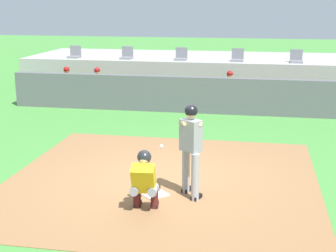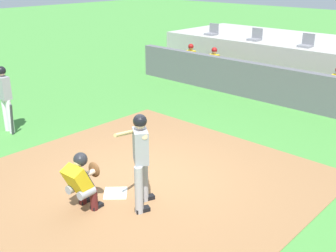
% 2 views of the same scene
% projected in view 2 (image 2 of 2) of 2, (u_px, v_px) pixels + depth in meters
% --- Properties ---
extents(ground_plane, '(80.00, 80.00, 0.00)m').
position_uv_depth(ground_plane, '(145.00, 180.00, 8.50)').
color(ground_plane, '#428438').
extents(dirt_infield, '(6.40, 6.40, 0.01)m').
position_uv_depth(dirt_infield, '(145.00, 179.00, 8.50)').
color(dirt_infield, olive).
rests_on(dirt_infield, ground).
extents(home_plate, '(0.62, 0.62, 0.02)m').
position_uv_depth(home_plate, '(116.00, 193.00, 7.95)').
color(home_plate, white).
rests_on(home_plate, dirt_infield).
extents(batter_at_plate, '(0.52, 0.91, 1.80)m').
position_uv_depth(batter_at_plate, '(141.00, 155.00, 7.18)').
color(batter_at_plate, '#99999E').
rests_on(batter_at_plate, ground).
extents(catcher_crouched, '(0.50, 1.60, 1.13)m').
position_uv_depth(catcher_crouched, '(82.00, 179.00, 7.26)').
color(catcher_crouched, gray).
rests_on(catcher_crouched, ground).
extents(on_deck_batter, '(0.58, 0.23, 1.79)m').
position_uv_depth(on_deck_batter, '(5.00, 95.00, 10.65)').
color(on_deck_batter, silver).
rests_on(on_deck_batter, ground).
extents(dugout_wall, '(13.00, 0.30, 1.20)m').
position_uv_depth(dugout_wall, '(294.00, 89.00, 12.74)').
color(dugout_wall, '#59595E').
rests_on(dugout_wall, ground).
extents(dugout_bench, '(11.80, 0.44, 0.45)m').
position_uv_depth(dugout_bench, '(307.00, 94.00, 13.55)').
color(dugout_bench, olive).
rests_on(dugout_bench, ground).
extents(dugout_player_0, '(0.49, 0.70, 1.30)m').
position_uv_depth(dugout_player_0, '(189.00, 60.00, 16.47)').
color(dugout_player_0, '#939399').
rests_on(dugout_player_0, ground).
extents(dugout_player_1, '(0.49, 0.70, 1.30)m').
position_uv_depth(dugout_player_1, '(212.00, 64.00, 15.73)').
color(dugout_player_1, '#939399').
rests_on(dugout_player_1, ground).
extents(dugout_player_2, '(0.49, 0.70, 1.30)m').
position_uv_depth(dugout_player_2, '(335.00, 87.00, 12.70)').
color(dugout_player_2, '#939399').
rests_on(dugout_player_2, ground).
extents(stadium_seat_0, '(0.46, 0.46, 0.48)m').
position_uv_depth(stadium_seat_0, '(212.00, 32.00, 17.81)').
color(stadium_seat_0, slate).
rests_on(stadium_seat_0, stands_platform).
extents(stadium_seat_1, '(0.46, 0.46, 0.48)m').
position_uv_depth(stadium_seat_1, '(255.00, 37.00, 16.43)').
color(stadium_seat_1, slate).
rests_on(stadium_seat_1, stands_platform).
extents(stadium_seat_2, '(0.46, 0.46, 0.48)m').
position_uv_depth(stadium_seat_2, '(307.00, 43.00, 15.06)').
color(stadium_seat_2, slate).
rests_on(stadium_seat_2, stands_platform).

